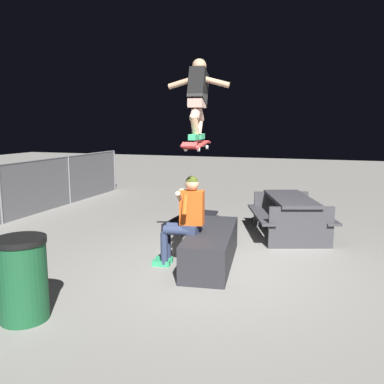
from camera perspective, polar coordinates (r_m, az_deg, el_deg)
name	(u,v)px	position (r m, az deg, el deg)	size (l,w,h in m)	color
ground_plane	(218,270)	(6.02, 3.64, -10.81)	(40.00, 40.00, 0.00)	gray
ledge_box_main	(211,247)	(6.20, 2.72, -7.67)	(1.93, 0.63, 0.52)	#28282D
person_sitting_on_ledge	(185,216)	(5.98, -1.03, -3.36)	(0.60, 0.78, 1.35)	#2D3856
skateboard	(197,145)	(5.78, 0.69, 6.62)	(1.03, 0.29, 0.13)	#B72D2D
skater_airborne	(198,95)	(5.85, 0.83, 13.39)	(0.63, 0.89, 1.12)	#2D9E66
kicker_ramp	(191,224)	(8.39, -0.09, -4.54)	(1.29, 0.86, 0.33)	black
picnic_table_back	(290,210)	(7.83, 13.57, -2.48)	(2.04, 1.82, 0.75)	#38383D
trash_bin	(23,279)	(4.79, -22.59, -11.12)	(0.54, 0.54, 0.91)	#19512D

